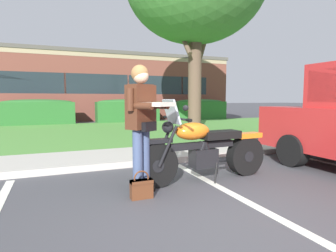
# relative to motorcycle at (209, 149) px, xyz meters

# --- Properties ---
(ground_plane) EXTENTS (140.00, 140.00, 0.00)m
(ground_plane) POSITION_rel_motorcycle_xyz_m (-0.25, -1.28, -0.49)
(ground_plane) COLOR #424247
(curb_strip) EXTENTS (60.00, 0.20, 0.12)m
(curb_strip) POSITION_rel_motorcycle_xyz_m (-0.25, 1.33, -0.43)
(curb_strip) COLOR #B7B2A8
(curb_strip) RESTS_ON ground
(concrete_walk) EXTENTS (60.00, 1.50, 0.08)m
(concrete_walk) POSITION_rel_motorcycle_xyz_m (-0.25, 2.18, -0.45)
(concrete_walk) COLOR #B7B2A8
(concrete_walk) RESTS_ON ground
(grass_lawn) EXTENTS (60.00, 7.89, 0.06)m
(grass_lawn) POSITION_rel_motorcycle_xyz_m (-0.25, 6.87, -0.46)
(grass_lawn) COLOR #518E3D
(grass_lawn) RESTS_ON ground
(stall_stripe_1) EXTENTS (0.16, 4.40, 0.01)m
(stall_stripe_1) POSITION_rel_motorcycle_xyz_m (-0.05, -1.08, -0.49)
(stall_stripe_1) COLOR silver
(stall_stripe_1) RESTS_ON ground
(motorcycle) EXTENTS (2.24, 0.82, 1.26)m
(motorcycle) POSITION_rel_motorcycle_xyz_m (0.00, 0.00, 0.00)
(motorcycle) COLOR black
(motorcycle) RESTS_ON ground
(rider_person) EXTENTS (0.60, 0.67, 1.70)m
(rider_person) POSITION_rel_motorcycle_xyz_m (-1.12, -0.15, 0.52)
(rider_person) COLOR black
(rider_person) RESTS_ON ground
(handbag) EXTENTS (0.28, 0.13, 0.36)m
(handbag) POSITION_rel_motorcycle_xyz_m (-1.21, -0.39, -0.34)
(handbag) COLOR #562D19
(handbag) RESTS_ON ground
(hedge_left) EXTENTS (3.31, 0.90, 1.24)m
(hedge_left) POSITION_rel_motorcycle_xyz_m (-2.79, 11.03, 0.16)
(hedge_left) COLOR #286028
(hedge_left) RESTS_ON ground
(hedge_center_left) EXTENTS (3.30, 0.90, 1.24)m
(hedge_center_left) POSITION_rel_motorcycle_xyz_m (1.57, 11.03, 0.16)
(hedge_center_left) COLOR #286028
(hedge_center_left) RESTS_ON ground
(hedge_center_right) EXTENTS (3.12, 0.90, 1.24)m
(hedge_center_right) POSITION_rel_motorcycle_xyz_m (5.93, 11.03, 0.16)
(hedge_center_right) COLOR #286028
(hedge_center_right) RESTS_ON ground
(brick_building) EXTENTS (20.51, 9.38, 3.99)m
(brick_building) POSITION_rel_motorcycle_xyz_m (-1.47, 17.08, 1.51)
(brick_building) COLOR brown
(brick_building) RESTS_ON ground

